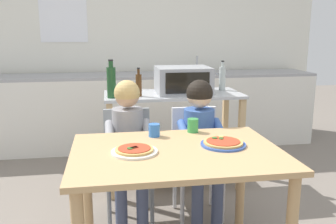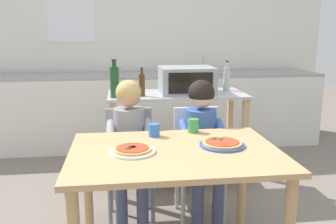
% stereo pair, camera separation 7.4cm
% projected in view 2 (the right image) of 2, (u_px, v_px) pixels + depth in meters
% --- Properties ---
extents(ground_plane, '(11.23, 11.23, 0.00)m').
position_uv_depth(ground_plane, '(156.00, 190.00, 3.27)').
color(ground_plane, slate).
extents(back_wall_tiled, '(4.73, 0.13, 2.70)m').
position_uv_depth(back_wall_tiled, '(142.00, 34.00, 4.66)').
color(back_wall_tiled, white).
rests_on(back_wall_tiled, ground).
extents(kitchen_counter, '(4.26, 0.60, 1.08)m').
position_uv_depth(kitchen_counter, '(145.00, 110.00, 4.46)').
color(kitchen_counter, silver).
rests_on(kitchen_counter, ground).
extents(kitchen_island_cart, '(1.20, 0.52, 0.85)m').
position_uv_depth(kitchen_island_cart, '(177.00, 124.00, 3.27)').
color(kitchen_island_cart, '#B7BABF').
rests_on(kitchen_island_cart, ground).
extents(toaster_oven, '(0.46, 0.40, 0.23)m').
position_uv_depth(toaster_oven, '(187.00, 80.00, 3.20)').
color(toaster_oven, '#999BA0').
rests_on(toaster_oven, kitchen_island_cart).
extents(bottle_tall_green_wine, '(0.06, 0.06, 0.27)m').
position_uv_depth(bottle_tall_green_wine, '(227.00, 78.00, 3.33)').
color(bottle_tall_green_wine, '#ADB7B2').
rests_on(bottle_tall_green_wine, kitchen_island_cart).
extents(bottle_slim_sauce, '(0.07, 0.07, 0.31)m').
position_uv_depth(bottle_slim_sauce, '(115.00, 81.00, 2.97)').
color(bottle_slim_sauce, '#1E4723').
rests_on(bottle_slim_sauce, kitchen_island_cart).
extents(bottle_brown_beer, '(0.05, 0.05, 0.24)m').
position_uv_depth(bottle_brown_beer, '(142.00, 84.00, 3.04)').
color(bottle_brown_beer, '#4C2D14').
rests_on(bottle_brown_beer, kitchen_island_cart).
extents(dining_table, '(1.16, 0.83, 0.74)m').
position_uv_depth(dining_table, '(175.00, 169.00, 2.04)').
color(dining_table, tan).
rests_on(dining_table, ground).
extents(dining_chair_left, '(0.36, 0.36, 0.81)m').
position_uv_depth(dining_chair_left, '(130.00, 156.00, 2.71)').
color(dining_chair_left, gray).
rests_on(dining_chair_left, ground).
extents(dining_chair_right, '(0.36, 0.36, 0.81)m').
position_uv_depth(dining_chair_right, '(198.00, 154.00, 2.76)').
color(dining_chair_right, silver).
rests_on(dining_chair_right, ground).
extents(child_in_grey_shirt, '(0.32, 0.42, 1.04)m').
position_uv_depth(child_in_grey_shirt, '(130.00, 137.00, 2.56)').
color(child_in_grey_shirt, '#424C6B').
rests_on(child_in_grey_shirt, ground).
extents(child_in_blue_striped_shirt, '(0.32, 0.42, 1.03)m').
position_uv_depth(child_in_blue_striped_shirt, '(202.00, 135.00, 2.60)').
color(child_in_blue_striped_shirt, '#424C6B').
rests_on(child_in_blue_striped_shirt, ground).
extents(pizza_plate_white, '(0.25, 0.25, 0.03)m').
position_uv_depth(pizza_plate_white, '(132.00, 150.00, 1.98)').
color(pizza_plate_white, white).
rests_on(pizza_plate_white, dining_table).
extents(pizza_plate_blue_rimmed, '(0.26, 0.26, 0.03)m').
position_uv_depth(pizza_plate_blue_rimmed, '(222.00, 144.00, 2.09)').
color(pizza_plate_blue_rimmed, '#3356B7').
rests_on(pizza_plate_blue_rimmed, dining_table).
extents(drinking_cup_blue, '(0.07, 0.07, 0.08)m').
position_uv_depth(drinking_cup_blue, '(154.00, 130.00, 2.28)').
color(drinking_cup_blue, blue).
rests_on(drinking_cup_blue, dining_table).
extents(drinking_cup_green, '(0.07, 0.07, 0.09)m').
position_uv_depth(drinking_cup_green, '(193.00, 126.00, 2.37)').
color(drinking_cup_green, green).
rests_on(drinking_cup_green, dining_table).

